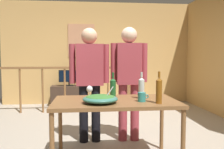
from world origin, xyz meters
name	(u,v)px	position (x,y,z in m)	size (l,w,h in m)	color
ground_plane	(107,136)	(0.00, 0.00, 0.00)	(7.35, 7.35, 0.00)	#9E9384
back_wall	(98,53)	(0.00, 2.83, 1.36)	(5.08, 0.10, 2.72)	tan
framed_picture	(81,40)	(-0.45, 2.77, 1.70)	(0.70, 0.03, 0.87)	tan
stair_railing	(85,83)	(-0.35, 1.76, 0.67)	(3.04, 0.10, 1.09)	brown
tv_console	(69,96)	(-0.77, 2.48, 0.26)	(0.90, 0.40, 0.52)	#38281E
flat_screen_tv	(69,76)	(-0.77, 2.45, 0.76)	(0.50, 0.12, 0.40)	black
serving_table	(115,106)	(0.02, -0.99, 0.68)	(1.43, 0.81, 0.75)	brown
salad_bowl	(100,98)	(-0.16, -1.15, 0.80)	(0.39, 0.39, 0.20)	#337060
wine_glass	(90,90)	(-0.27, -0.81, 0.86)	(0.08, 0.08, 0.15)	silver
wine_bottle_green	(113,87)	(0.02, -0.79, 0.88)	(0.07, 0.07, 0.31)	#1E5628
wine_bottle_amber	(159,90)	(0.47, -1.23, 0.90)	(0.07, 0.07, 0.35)	brown
wine_bottle_clear	(141,88)	(0.35, -0.92, 0.89)	(0.07, 0.07, 0.32)	silver
mug_teal	(142,97)	(0.31, -1.11, 0.80)	(0.13, 0.09, 0.10)	teal
person_standing_left	(89,75)	(-0.27, -0.23, 0.99)	(0.58, 0.24, 1.67)	black
person_standing_right	(129,74)	(0.32, -0.23, 1.00)	(0.55, 0.24, 1.69)	#9E3842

